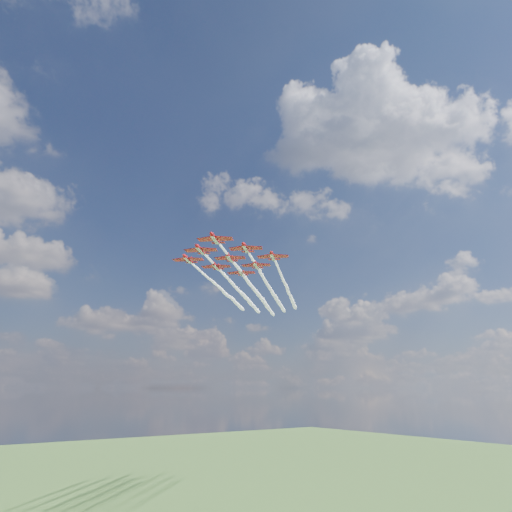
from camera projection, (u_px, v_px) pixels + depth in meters
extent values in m
cylinder|color=red|center=(215.00, 239.00, 130.78)|extent=(6.29, 6.41, 1.09)
cone|color=red|center=(211.00, 233.00, 126.06)|extent=(2.16, 2.17, 1.09)
cone|color=red|center=(219.00, 243.00, 135.22)|extent=(1.74, 1.75, 0.99)
ellipsoid|color=black|center=(213.00, 235.00, 129.01)|extent=(2.08, 2.10, 0.71)
cube|color=red|center=(215.00, 239.00, 131.24)|extent=(8.70, 8.60, 0.14)
cube|color=red|center=(218.00, 243.00, 134.56)|extent=(3.51, 3.47, 0.12)
cube|color=red|center=(218.00, 240.00, 134.98)|extent=(1.20, 1.23, 1.78)
cube|color=silver|center=(215.00, 240.00, 130.66)|extent=(5.80, 5.92, 0.12)
cylinder|color=red|center=(246.00, 248.00, 139.47)|extent=(6.29, 6.41, 1.09)
cone|color=red|center=(243.00, 243.00, 134.75)|extent=(2.16, 2.17, 1.09)
cone|color=red|center=(248.00, 252.00, 143.90)|extent=(1.74, 1.75, 0.99)
ellipsoid|color=black|center=(245.00, 244.00, 137.69)|extent=(2.08, 2.10, 0.71)
cube|color=red|center=(246.00, 249.00, 139.93)|extent=(8.70, 8.60, 0.14)
cube|color=red|center=(248.00, 252.00, 143.24)|extent=(3.51, 3.47, 0.12)
cube|color=red|center=(248.00, 249.00, 143.66)|extent=(1.20, 1.23, 1.78)
cube|color=silver|center=(246.00, 250.00, 139.34)|extent=(5.80, 5.92, 0.12)
cylinder|color=red|center=(200.00, 250.00, 141.27)|extent=(6.29, 6.41, 1.09)
cone|color=red|center=(196.00, 245.00, 136.55)|extent=(2.16, 2.17, 1.09)
cone|color=red|center=(204.00, 254.00, 145.71)|extent=(1.74, 1.75, 0.99)
ellipsoid|color=black|center=(199.00, 246.00, 139.50)|extent=(2.08, 2.10, 0.71)
cube|color=red|center=(201.00, 250.00, 141.73)|extent=(8.70, 8.60, 0.14)
cube|color=red|center=(204.00, 253.00, 145.05)|extent=(3.51, 3.47, 0.12)
cube|color=red|center=(204.00, 251.00, 145.47)|extent=(1.20, 1.23, 1.78)
cube|color=silver|center=(200.00, 251.00, 141.15)|extent=(5.80, 5.92, 0.12)
cylinder|color=red|center=(273.00, 256.00, 148.15)|extent=(6.29, 6.41, 1.09)
cone|color=red|center=(271.00, 252.00, 143.43)|extent=(2.16, 2.17, 1.09)
cone|color=red|center=(274.00, 260.00, 152.59)|extent=(1.74, 1.75, 0.99)
ellipsoid|color=black|center=(272.00, 253.00, 146.38)|extent=(2.08, 2.10, 0.71)
cube|color=red|center=(273.00, 257.00, 148.61)|extent=(8.70, 8.60, 0.14)
cube|color=red|center=(274.00, 259.00, 151.93)|extent=(3.51, 3.47, 0.12)
cube|color=red|center=(274.00, 257.00, 152.35)|extent=(1.20, 1.23, 1.78)
cube|color=silver|center=(273.00, 258.00, 148.03)|extent=(5.80, 5.92, 0.12)
cylinder|color=red|center=(230.00, 258.00, 149.96)|extent=(6.29, 6.41, 1.09)
cone|color=red|center=(227.00, 253.00, 145.24)|extent=(2.16, 2.17, 1.09)
cone|color=red|center=(233.00, 261.00, 154.39)|extent=(1.74, 1.75, 0.99)
ellipsoid|color=black|center=(229.00, 255.00, 148.18)|extent=(2.08, 2.10, 0.71)
cube|color=red|center=(230.00, 258.00, 150.42)|extent=(8.70, 8.60, 0.14)
cube|color=red|center=(232.00, 261.00, 153.73)|extent=(3.51, 3.47, 0.12)
cube|color=red|center=(232.00, 258.00, 154.15)|extent=(1.20, 1.23, 1.78)
cube|color=silver|center=(230.00, 259.00, 149.83)|extent=(5.80, 5.92, 0.12)
cylinder|color=red|center=(188.00, 259.00, 151.76)|extent=(6.29, 6.41, 1.09)
cone|color=red|center=(183.00, 255.00, 147.04)|extent=(2.16, 2.17, 1.09)
cone|color=red|center=(192.00, 263.00, 156.20)|extent=(1.74, 1.75, 0.99)
ellipsoid|color=black|center=(186.00, 256.00, 149.99)|extent=(2.08, 2.10, 0.71)
cube|color=red|center=(188.00, 260.00, 152.22)|extent=(8.70, 8.60, 0.14)
cube|color=red|center=(191.00, 262.00, 155.54)|extent=(3.51, 3.47, 0.12)
cube|color=red|center=(192.00, 260.00, 155.96)|extent=(1.20, 1.23, 1.78)
cube|color=silver|center=(188.00, 261.00, 151.64)|extent=(5.80, 5.92, 0.12)
cylinder|color=red|center=(256.00, 265.00, 158.64)|extent=(6.29, 6.41, 1.09)
cone|color=red|center=(254.00, 261.00, 153.92)|extent=(2.16, 2.17, 1.09)
cone|color=red|center=(258.00, 268.00, 163.08)|extent=(1.74, 1.75, 0.99)
ellipsoid|color=black|center=(255.00, 262.00, 156.87)|extent=(2.08, 2.10, 0.71)
cube|color=red|center=(256.00, 265.00, 159.10)|extent=(8.70, 8.60, 0.14)
cube|color=red|center=(258.00, 268.00, 162.42)|extent=(3.51, 3.47, 0.12)
cube|color=red|center=(258.00, 265.00, 162.83)|extent=(1.20, 1.23, 1.78)
cube|color=silver|center=(256.00, 266.00, 158.52)|extent=(5.80, 5.92, 0.12)
cylinder|color=red|center=(216.00, 266.00, 160.45)|extent=(6.29, 6.41, 1.09)
cone|color=red|center=(213.00, 263.00, 155.73)|extent=(2.16, 2.17, 1.09)
cone|color=red|center=(219.00, 270.00, 164.88)|extent=(1.74, 1.75, 0.99)
ellipsoid|color=black|center=(215.00, 263.00, 158.67)|extent=(2.08, 2.10, 0.71)
cube|color=red|center=(216.00, 267.00, 160.91)|extent=(8.70, 8.60, 0.14)
cube|color=red|center=(219.00, 269.00, 164.22)|extent=(3.51, 3.47, 0.12)
cube|color=red|center=(219.00, 267.00, 164.64)|extent=(1.20, 1.23, 1.78)
cube|color=silver|center=(216.00, 268.00, 160.32)|extent=(5.80, 5.92, 0.12)
cylinder|color=red|center=(241.00, 273.00, 169.13)|extent=(6.29, 6.41, 1.09)
cone|color=red|center=(239.00, 269.00, 164.41)|extent=(2.16, 2.17, 1.09)
cone|color=red|center=(244.00, 275.00, 173.57)|extent=(1.74, 1.75, 0.99)
ellipsoid|color=black|center=(240.00, 270.00, 167.36)|extent=(2.08, 2.10, 0.71)
cube|color=red|center=(241.00, 273.00, 169.59)|extent=(8.70, 8.60, 0.14)
cube|color=red|center=(243.00, 275.00, 172.91)|extent=(3.51, 3.47, 0.12)
cube|color=red|center=(243.00, 273.00, 173.32)|extent=(1.20, 1.23, 1.78)
cube|color=silver|center=(241.00, 274.00, 169.01)|extent=(5.80, 5.92, 0.12)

